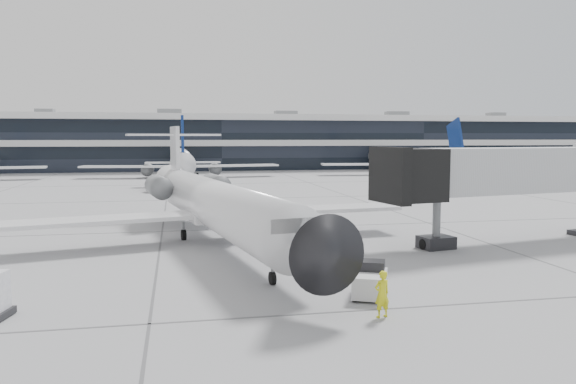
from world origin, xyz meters
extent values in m
plane|color=#9C9C9E|center=(0.00, 0.00, 0.00)|extent=(220.00, 220.00, 0.00)
cube|color=black|center=(0.00, 82.00, 5.00)|extent=(170.00, 22.00, 10.00)
cylinder|color=white|center=(-6.61, -5.57, 2.47)|extent=(7.31, 25.93, 2.90)
cone|color=black|center=(-4.12, -19.77, 2.47)|extent=(3.38, 3.47, 2.90)
cone|color=white|center=(-9.13, 8.84, 2.80)|extent=(3.31, 3.87, 2.76)
cube|color=white|center=(-13.68, -5.71, 1.72)|extent=(12.16, 5.56, 0.24)
cube|color=white|center=(0.10, -3.30, 1.72)|extent=(12.06, 4.00, 0.24)
cylinder|color=slate|center=(-10.25, 2.75, 2.90)|extent=(2.22, 3.88, 1.61)
cylinder|color=slate|center=(-6.01, 3.49, 2.90)|extent=(2.22, 3.88, 1.61)
cube|color=white|center=(-9.01, 8.21, 5.06)|extent=(0.78, 2.81, 4.84)
cube|color=white|center=(-9.09, 8.63, 6.78)|extent=(7.93, 3.03, 0.17)
cylinder|color=black|center=(-4.85, -15.64, 0.30)|extent=(0.29, 0.63, 0.60)
cylinder|color=black|center=(-8.57, -3.73, 0.34)|extent=(0.37, 0.72, 0.69)
cylinder|color=black|center=(-5.39, -3.17, 0.34)|extent=(0.37, 0.72, 0.69)
cube|color=#B5B8BA|center=(11.77, -8.38, 4.54)|extent=(15.09, 5.56, 2.75)
cube|color=black|center=(4.29, -9.74, 4.44)|extent=(3.31, 3.82, 2.96)
cylinder|color=slate|center=(6.05, -9.42, 1.48)|extent=(0.47, 0.47, 2.96)
cube|color=black|center=(6.05, -9.42, 0.37)|extent=(2.14, 1.80, 0.74)
imported|color=yellow|center=(-1.70, -20.89, 0.87)|extent=(0.72, 0.57, 1.73)
cube|color=silver|center=(-1.21, -18.27, 0.55)|extent=(2.09, 2.55, 0.90)
cube|color=black|center=(-1.00, -17.81, 1.16)|extent=(1.38, 1.28, 0.50)
cylinder|color=black|center=(-1.39, -17.31, 0.22)|extent=(0.35, 0.48, 0.44)
cylinder|color=black|center=(-0.38, -17.76, 0.22)|extent=(0.35, 0.48, 0.44)
cylinder|color=black|center=(-2.04, -18.78, 0.22)|extent=(0.35, 0.48, 0.44)
cylinder|color=black|center=(-1.03, -19.23, 0.22)|extent=(0.35, 0.48, 0.44)
cone|color=#FF5D0D|center=(-1.41, 5.60, 0.26)|extent=(0.33, 0.33, 0.51)
cube|color=#FF5D0D|center=(-1.41, 5.60, 0.01)|extent=(0.42, 0.42, 0.03)
cube|color=black|center=(-11.47, 29.38, 0.62)|extent=(1.86, 2.68, 1.01)
cube|color=black|center=(-11.57, 29.93, 1.29)|extent=(1.39, 1.21, 0.56)
cylinder|color=black|center=(-12.24, 30.16, 0.25)|extent=(0.28, 0.52, 0.49)
cylinder|color=black|center=(-11.02, 30.37, 0.25)|extent=(0.28, 0.52, 0.49)
cylinder|color=black|center=(-11.92, 28.39, 0.25)|extent=(0.28, 0.52, 0.49)
cylinder|color=black|center=(-10.71, 28.61, 0.25)|extent=(0.28, 0.52, 0.49)
camera|label=1|loc=(-8.99, -39.79, 6.54)|focal=35.00mm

